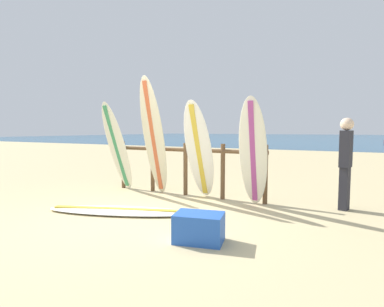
# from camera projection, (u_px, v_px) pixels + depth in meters

# --- Properties ---
(ground_plane) EXTENTS (120.00, 120.00, 0.00)m
(ground_plane) POSITION_uv_depth(u_px,v_px,m) (135.00, 217.00, 4.81)
(ground_plane) COLOR #CCB784
(ocean_water) EXTENTS (120.00, 80.00, 0.01)m
(ocean_water) POSITION_uv_depth(u_px,v_px,m) (332.00, 138.00, 55.93)
(ocean_water) COLOR navy
(ocean_water) RESTS_ON ground
(surfboard_rack) EXTENTS (3.55, 0.09, 1.12)m
(surfboard_rack) POSITION_uv_depth(u_px,v_px,m) (185.00, 163.00, 6.45)
(surfboard_rack) COLOR brown
(surfboard_rack) RESTS_ON ground
(surfboard_leaning_far_left) EXTENTS (0.66, 0.81, 2.02)m
(surfboard_leaning_far_left) POSITION_uv_depth(u_px,v_px,m) (117.00, 147.00, 6.83)
(surfboard_leaning_far_left) COLOR silver
(surfboard_leaning_far_left) RESTS_ON ground
(surfboard_leaning_left) EXTENTS (0.54, 0.80, 2.48)m
(surfboard_leaning_left) POSITION_uv_depth(u_px,v_px,m) (154.00, 137.00, 6.30)
(surfboard_leaning_left) COLOR beige
(surfboard_leaning_left) RESTS_ON ground
(surfboard_leaning_center_left) EXTENTS (0.63, 0.98, 1.96)m
(surfboard_leaning_center_left) POSITION_uv_depth(u_px,v_px,m) (199.00, 151.00, 5.90)
(surfboard_leaning_center_left) COLOR white
(surfboard_leaning_center_left) RESTS_ON ground
(surfboard_leaning_center) EXTENTS (0.56, 0.73, 1.98)m
(surfboard_leaning_center) POSITION_uv_depth(u_px,v_px,m) (253.00, 153.00, 5.35)
(surfboard_leaning_center) COLOR white
(surfboard_leaning_center) RESTS_ON ground
(surfboard_lying_on_sand) EXTENTS (2.60, 1.42, 0.08)m
(surfboard_lying_on_sand) POSITION_uv_depth(u_px,v_px,m) (120.00, 211.00, 5.08)
(surfboard_lying_on_sand) COLOR white
(surfboard_lying_on_sand) RESTS_ON ground
(beachgoer_standing) EXTENTS (0.22, 0.29, 1.61)m
(beachgoer_standing) POSITION_uv_depth(u_px,v_px,m) (346.00, 160.00, 5.21)
(beachgoer_standing) COLOR #26262D
(beachgoer_standing) RESTS_ON ground
(cooler_box) EXTENTS (0.67, 0.52, 0.36)m
(cooler_box) POSITION_uv_depth(u_px,v_px,m) (199.00, 228.00, 3.75)
(cooler_box) COLOR blue
(cooler_box) RESTS_ON ground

